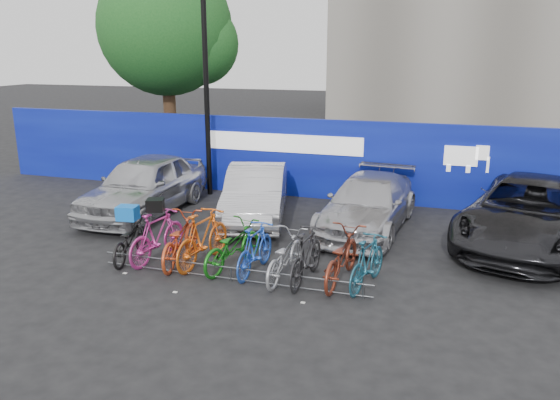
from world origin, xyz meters
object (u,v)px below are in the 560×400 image
at_px(bike_2, 179,239).
at_px(bike_5, 255,249).
at_px(car_0, 144,185).
at_px(bike_6, 284,256).
at_px(bike_0, 130,240).
at_px(bike_9, 367,262).
at_px(car_1, 256,194).
at_px(bike_1, 157,236).
at_px(bike_3, 203,238).
at_px(bike_rack, 231,273).
at_px(bike_8, 341,257).
at_px(lamppost, 206,88).
at_px(car_2, 368,204).
at_px(car_3, 530,213).
at_px(bike_4, 232,246).
at_px(bike_7, 306,256).
at_px(tree, 172,31).

xyz_separation_m(bike_2, bike_5, (1.72, -0.06, -0.00)).
bearing_deg(car_0, bike_6, -31.89).
height_order(bike_0, bike_9, bike_9).
distance_m(car_1, bike_6, 4.02).
distance_m(car_1, bike_1, 3.56).
distance_m(bike_5, bike_9, 2.26).
xyz_separation_m(bike_3, bike_5, (1.20, -0.12, -0.07)).
bearing_deg(bike_5, bike_rack, 62.33).
bearing_deg(bike_3, bike_8, -173.02).
bearing_deg(bike_1, car_1, -97.80).
height_order(lamppost, bike_5, lamppost).
xyz_separation_m(car_0, bike_1, (2.11, -3.01, -0.25)).
xyz_separation_m(bike_6, bike_9, (1.61, 0.09, 0.04)).
distance_m(car_2, bike_0, 5.82).
bearing_deg(bike_rack, bike_9, 11.45).
xyz_separation_m(car_2, bike_8, (0.01, -3.42, -0.14)).
bearing_deg(car_3, car_1, -164.09).
distance_m(bike_4, bike_7, 1.64).
bearing_deg(bike_7, car_3, -136.64).
height_order(bike_0, bike_4, bike_4).
relative_size(bike_rack, bike_8, 2.83).
height_order(bike_rack, bike_9, bike_9).
bearing_deg(bike_8, car_0, -20.58).
distance_m(bike_3, bike_6, 1.86).
distance_m(bike_0, bike_5, 2.84).
relative_size(bike_3, bike_5, 1.14).
height_order(bike_1, bike_4, bike_1).
height_order(tree, bike_6, tree).
relative_size(bike_1, bike_9, 1.09).
relative_size(bike_4, bike_5, 1.09).
bearing_deg(bike_3, bike_rack, 151.76).
distance_m(car_2, bike_5, 3.92).
distance_m(car_2, bike_2, 4.89).
xyz_separation_m(bike_0, bike_7, (3.93, -0.01, 0.09)).
bearing_deg(bike_2, bike_0, 0.78).
height_order(bike_3, bike_5, bike_3).
bearing_deg(bike_5, bike_6, 176.39).
xyz_separation_m(car_2, bike_3, (-2.93, -3.40, -0.07)).
relative_size(bike_rack, bike_7, 3.12).
height_order(tree, bike_9, tree).
bearing_deg(bike_9, bike_8, 2.72).
bearing_deg(bike_5, bike_9, -175.91).
bearing_deg(car_2, bike_1, -133.39).
height_order(bike_1, bike_5, bike_1).
bearing_deg(bike_3, bike_1, 11.77).
height_order(lamppost, bike_7, lamppost).
bearing_deg(car_2, bike_7, -94.60).
distance_m(car_3, bike_5, 6.46).
distance_m(tree, bike_8, 14.12).
distance_m(tree, car_1, 9.90).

